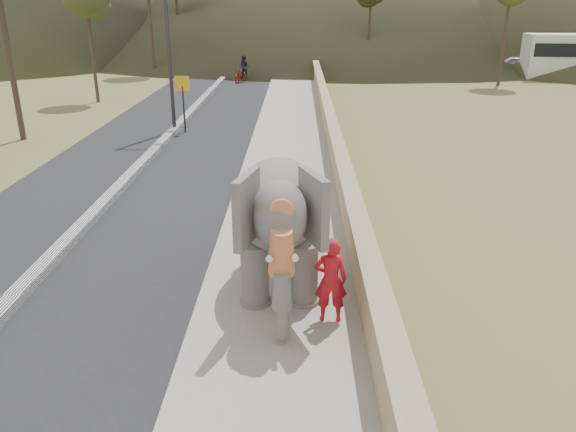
# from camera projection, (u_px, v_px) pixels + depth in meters

# --- Properties ---
(ground) EXTENTS (160.00, 160.00, 0.00)m
(ground) POSITION_uv_depth(u_px,v_px,m) (276.00, 318.00, 10.19)
(ground) COLOR olive
(ground) RESTS_ON ground
(road) EXTENTS (7.00, 120.00, 0.03)m
(road) POSITION_uv_depth(u_px,v_px,m) (144.00, 165.00, 19.58)
(road) COLOR black
(road) RESTS_ON ground
(median) EXTENTS (0.35, 120.00, 0.22)m
(median) POSITION_uv_depth(u_px,v_px,m) (144.00, 162.00, 19.55)
(median) COLOR black
(median) RESTS_ON ground
(walkway) EXTENTS (3.00, 120.00, 0.15)m
(walkway) POSITION_uv_depth(u_px,v_px,m) (287.00, 164.00, 19.48)
(walkway) COLOR #9E9687
(walkway) RESTS_ON ground
(parapet) EXTENTS (0.30, 120.00, 1.10)m
(parapet) POSITION_uv_depth(u_px,v_px,m) (335.00, 150.00, 19.28)
(parapet) COLOR tan
(parapet) RESTS_ON ground
(lamppost) EXTENTS (1.76, 0.36, 8.00)m
(lamppost) POSITION_uv_depth(u_px,v_px,m) (174.00, 13.00, 22.72)
(lamppost) COLOR #313035
(lamppost) RESTS_ON ground
(signboard) EXTENTS (0.60, 0.08, 2.40)m
(signboard) POSITION_uv_depth(u_px,v_px,m) (183.00, 94.00, 23.71)
(signboard) COLOR #2D2D33
(signboard) RESTS_ON ground
(distant_car) EXTENTS (4.55, 3.22, 1.44)m
(distant_car) POSITION_uv_depth(u_px,v_px,m) (524.00, 66.00, 42.05)
(distant_car) COLOR silver
(distant_car) RESTS_ON ground
(elephant_and_man) EXTENTS (2.25, 3.73, 2.62)m
(elephant_and_man) POSITION_uv_depth(u_px,v_px,m) (279.00, 222.00, 10.70)
(elephant_and_man) COLOR slate
(elephant_and_man) RESTS_ON ground
(motorcyclist) EXTENTS (1.32, 1.97, 1.84)m
(motorcyclist) POSITION_uv_depth(u_px,v_px,m) (242.00, 72.00, 38.59)
(motorcyclist) COLOR maroon
(motorcyclist) RESTS_ON ground
(trees) EXTENTS (41.27, 43.62, 8.47)m
(trees) POSITION_uv_depth(u_px,v_px,m) (291.00, 25.00, 36.09)
(trees) COLOR #473828
(trees) RESTS_ON ground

